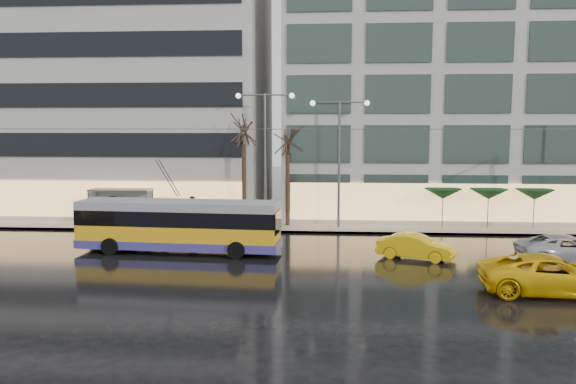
{
  "coord_description": "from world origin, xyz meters",
  "views": [
    {
      "loc": [
        6.17,
        -27.06,
        6.96
      ],
      "look_at": [
        3.95,
        5.0,
        3.19
      ],
      "focal_mm": 35.0,
      "sensor_mm": 36.0,
      "label": 1
    }
  ],
  "objects": [
    {
      "name": "parasol_b",
      "position": [
        17.0,
        11.0,
        2.45
      ],
      "size": [
        2.5,
        2.5,
        2.65
      ],
      "color": "#595B60",
      "rests_on": "sidewalk"
    },
    {
      "name": "street_lamp_near",
      "position": [
        2.0,
        10.8,
        5.99
      ],
      "size": [
        3.96,
        0.36,
        9.03
      ],
      "color": "#595B60",
      "rests_on": "sidewalk"
    },
    {
      "name": "building_left",
      "position": [
        -16.0,
        19.0,
        11.15
      ],
      "size": [
        34.0,
        14.0,
        22.0
      ],
      "primitive_type": "cube",
      "color": "#A6A49F",
      "rests_on": "sidewalk"
    },
    {
      "name": "tree_b",
      "position": [
        3.5,
        11.2,
        6.4
      ],
      "size": [
        3.2,
        3.2,
        7.7
      ],
      "color": "black",
      "rests_on": "sidewalk"
    },
    {
      "name": "street_lamp_far",
      "position": [
        7.0,
        10.8,
        5.71
      ],
      "size": [
        3.96,
        0.36,
        8.53
      ],
      "color": "#595B60",
      "rests_on": "sidewalk"
    },
    {
      "name": "bus_shelter",
      "position": [
        -8.38,
        10.69,
        1.96
      ],
      "size": [
        4.2,
        1.6,
        2.51
      ],
      "color": "#595B60",
      "rests_on": "sidewalk"
    },
    {
      "name": "building_right",
      "position": [
        19.0,
        19.0,
        12.65
      ],
      "size": [
        32.0,
        14.0,
        25.0
      ],
      "primitive_type": "cube",
      "color": "#A6A49F",
      "rests_on": "sidewalk"
    },
    {
      "name": "tree_a",
      "position": [
        0.5,
        11.0,
        7.09
      ],
      "size": [
        3.2,
        3.2,
        8.4
      ],
      "color": "black",
      "rests_on": "sidewalk"
    },
    {
      "name": "pedestrian_a",
      "position": [
        -4.75,
        9.59,
        1.59
      ],
      "size": [
        1.05,
        1.06,
        2.19
      ],
      "color": "black",
      "rests_on": "sidewalk"
    },
    {
      "name": "parasol_a",
      "position": [
        14.0,
        11.0,
        2.45
      ],
      "size": [
        2.5,
        2.5,
        2.65
      ],
      "color": "#595B60",
      "rests_on": "sidewalk"
    },
    {
      "name": "pedestrian_c",
      "position": [
        -8.51,
        10.19,
        1.26
      ],
      "size": [
        1.16,
        0.95,
        2.11
      ],
      "color": "black",
      "rests_on": "sidewalk"
    },
    {
      "name": "kerb",
      "position": [
        2.0,
        9.05,
        0.07
      ],
      "size": [
        80.0,
        0.1,
        0.15
      ],
      "primitive_type": "cube",
      "color": "slate",
      "rests_on": "ground"
    },
    {
      "name": "sedan_silver",
      "position": [
        18.59,
        2.05,
        0.71
      ],
      "size": [
        5.19,
        2.54,
        1.42
      ],
      "primitive_type": "imported",
      "rotation": [
        0.0,
        0.0,
        1.61
      ],
      "color": "#B6B5BA",
      "rests_on": "ground"
    },
    {
      "name": "catenary",
      "position": [
        1.0,
        7.94,
        4.25
      ],
      "size": [
        42.24,
        5.12,
        7.0
      ],
      "color": "#595B60",
      "rests_on": "ground"
    },
    {
      "name": "parasol_c",
      "position": [
        20.0,
        11.0,
        2.45
      ],
      "size": [
        2.5,
        2.5,
        2.65
      ],
      "color": "#595B60",
      "rests_on": "sidewalk"
    },
    {
      "name": "pedestrian_b",
      "position": [
        -3.33,
        11.64,
        1.11
      ],
      "size": [
        1.1,
        0.96,
        1.91
      ],
      "color": "black",
      "rests_on": "sidewalk"
    },
    {
      "name": "trolleybus",
      "position": [
        -1.98,
        3.07,
        1.41
      ],
      "size": [
        11.34,
        4.71,
        5.2
      ],
      "color": "gold",
      "rests_on": "ground"
    },
    {
      "name": "ground",
      "position": [
        0.0,
        0.0,
        0.0
      ],
      "size": [
        140.0,
        140.0,
        0.0
      ],
      "primitive_type": "plane",
      "color": "black",
      "rests_on": "ground"
    },
    {
      "name": "taxi_b",
      "position": [
        10.89,
        2.33,
        0.66
      ],
      "size": [
        4.24,
        2.76,
        1.32
      ],
      "primitive_type": "imported",
      "rotation": [
        0.0,
        0.0,
        1.2
      ],
      "color": "yellow",
      "rests_on": "ground"
    },
    {
      "name": "sidewalk",
      "position": [
        2.0,
        14.0,
        0.07
      ],
      "size": [
        80.0,
        10.0,
        0.15
      ],
      "primitive_type": "cube",
      "color": "gray",
      "rests_on": "ground"
    },
    {
      "name": "taxi_c",
      "position": [
        15.6,
        -3.56,
        0.81
      ],
      "size": [
        6.0,
        3.07,
        1.62
      ],
      "primitive_type": "imported",
      "rotation": [
        0.0,
        0.0,
        1.5
      ],
      "color": "yellow",
      "rests_on": "ground"
    }
  ]
}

